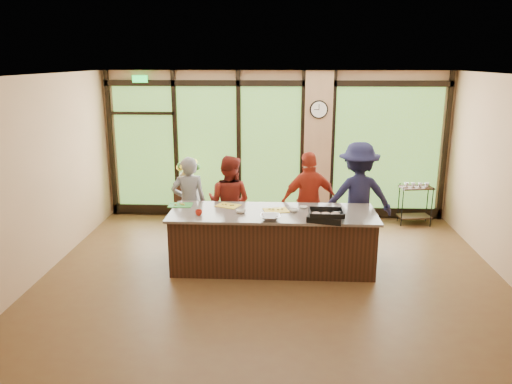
# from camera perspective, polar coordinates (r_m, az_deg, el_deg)

# --- Properties ---
(floor) EXTENTS (7.00, 7.00, 0.00)m
(floor) POSITION_cam_1_polar(r_m,az_deg,el_deg) (7.79, 1.82, -9.42)
(floor) COLOR brown
(floor) RESTS_ON ground
(ceiling) EXTENTS (7.00, 7.00, 0.00)m
(ceiling) POSITION_cam_1_polar(r_m,az_deg,el_deg) (7.10, 2.02, 13.23)
(ceiling) COLOR white
(ceiling) RESTS_ON back_wall
(back_wall) EXTENTS (7.00, 0.00, 7.00)m
(back_wall) POSITION_cam_1_polar(r_m,az_deg,el_deg) (10.24, 2.24, 5.32)
(back_wall) COLOR tan
(back_wall) RESTS_ON floor
(left_wall) EXTENTS (0.00, 6.00, 6.00)m
(left_wall) POSITION_cam_1_polar(r_m,az_deg,el_deg) (8.15, -23.53, 1.56)
(left_wall) COLOR tan
(left_wall) RESTS_ON floor
(window_wall) EXTENTS (6.90, 0.12, 3.00)m
(window_wall) POSITION_cam_1_polar(r_m,az_deg,el_deg) (10.21, 3.15, 4.68)
(window_wall) COLOR tan
(window_wall) RESTS_ON floor
(island_base) EXTENTS (3.10, 1.00, 0.88)m
(island_base) POSITION_cam_1_polar(r_m,az_deg,el_deg) (7.90, 1.89, -5.61)
(island_base) COLOR black
(island_base) RESTS_ON floor
(countertop) EXTENTS (3.20, 1.10, 0.04)m
(countertop) POSITION_cam_1_polar(r_m,az_deg,el_deg) (7.75, 1.92, -2.42)
(countertop) COLOR gray
(countertop) RESTS_ON island_base
(wall_clock) EXTENTS (0.36, 0.04, 0.36)m
(wall_clock) POSITION_cam_1_polar(r_m,az_deg,el_deg) (10.03, 7.20, 9.34)
(wall_clock) COLOR black
(wall_clock) RESTS_ON window_wall
(cook_left) EXTENTS (0.68, 0.53, 1.63)m
(cook_left) POSITION_cam_1_polar(r_m,az_deg,el_deg) (8.64, -7.65, -1.29)
(cook_left) COLOR slate
(cook_left) RESTS_ON floor
(cook_midleft) EXTENTS (0.94, 0.83, 1.64)m
(cook_midleft) POSITION_cam_1_polar(r_m,az_deg,el_deg) (8.63, -3.09, -1.16)
(cook_midleft) COLOR maroon
(cook_midleft) RESTS_ON floor
(cook_midright) EXTENTS (1.09, 0.70, 1.73)m
(cook_midright) POSITION_cam_1_polar(r_m,az_deg,el_deg) (8.51, 6.09, -1.15)
(cook_midright) COLOR #A82E19
(cook_midright) RESTS_ON floor
(cook_right) EXTENTS (1.29, 0.83, 1.89)m
(cook_right) POSITION_cam_1_polar(r_m,az_deg,el_deg) (8.64, 11.54, -0.59)
(cook_right) COLOR #191938
(cook_right) RESTS_ON floor
(roasting_pan) EXTENTS (0.59, 0.51, 0.09)m
(roasting_pan) POSITION_cam_1_polar(r_m,az_deg,el_deg) (7.38, 8.01, -2.92)
(roasting_pan) COLOR black
(roasting_pan) RESTS_ON countertop
(mixing_bowl) EXTENTS (0.31, 0.31, 0.07)m
(mixing_bowl) POSITION_cam_1_polar(r_m,az_deg,el_deg) (7.35, 1.64, -2.93)
(mixing_bowl) COLOR silver
(mixing_bowl) RESTS_ON countertop
(cutting_board_left) EXTENTS (0.39, 0.30, 0.01)m
(cutting_board_left) POSITION_cam_1_polar(r_m,az_deg,el_deg) (8.16, -8.63, -1.49)
(cutting_board_left) COLOR green
(cutting_board_left) RESTS_ON countertop
(cutting_board_center) EXTENTS (0.43, 0.38, 0.01)m
(cutting_board_center) POSITION_cam_1_polar(r_m,az_deg,el_deg) (8.06, -3.23, -1.56)
(cutting_board_center) COLOR gold
(cutting_board_center) RESTS_ON countertop
(cutting_board_right) EXTENTS (0.43, 0.36, 0.01)m
(cutting_board_right) POSITION_cam_1_polar(r_m,az_deg,el_deg) (7.80, 2.30, -2.11)
(cutting_board_right) COLOR gold
(cutting_board_right) RESTS_ON countertop
(prep_bowl_near) EXTENTS (0.20, 0.20, 0.05)m
(prep_bowl_near) POSITION_cam_1_polar(r_m,az_deg,el_deg) (7.68, -1.71, -2.23)
(prep_bowl_near) COLOR silver
(prep_bowl_near) RESTS_ON countertop
(prep_bowl_mid) EXTENTS (0.19, 0.19, 0.05)m
(prep_bowl_mid) POSITION_cam_1_polar(r_m,az_deg,el_deg) (7.75, 4.36, -2.11)
(prep_bowl_mid) COLOR silver
(prep_bowl_mid) RESTS_ON countertop
(prep_bowl_far) EXTENTS (0.15, 0.15, 0.03)m
(prep_bowl_far) POSITION_cam_1_polar(r_m,az_deg,el_deg) (7.96, 5.43, -1.75)
(prep_bowl_far) COLOR silver
(prep_bowl_far) RESTS_ON countertop
(red_ramekin) EXTENTS (0.13, 0.13, 0.08)m
(red_ramekin) POSITION_cam_1_polar(r_m,az_deg,el_deg) (7.61, -6.55, -2.36)
(red_ramekin) COLOR red
(red_ramekin) RESTS_ON countertop
(flower_stand) EXTENTS (0.46, 0.46, 0.89)m
(flower_stand) POSITION_cam_1_polar(r_m,az_deg,el_deg) (10.03, -7.83, -1.20)
(flower_stand) COLOR black
(flower_stand) RESTS_ON floor
(flower_vase) EXTENTS (0.34, 0.34, 0.29)m
(flower_vase) POSITION_cam_1_polar(r_m,az_deg,el_deg) (9.89, -7.95, 2.08)
(flower_vase) COLOR olive
(flower_vase) RESTS_ON flower_stand
(bar_cart) EXTENTS (0.67, 0.45, 0.85)m
(bar_cart) POSITION_cam_1_polar(r_m,az_deg,el_deg) (10.41, 17.75, -0.81)
(bar_cart) COLOR black
(bar_cart) RESTS_ON floor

